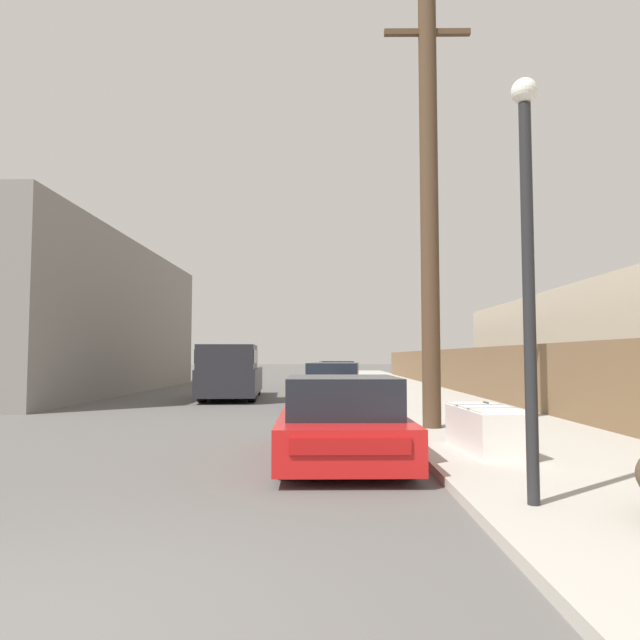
{
  "coord_description": "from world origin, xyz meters",
  "views": [
    {
      "loc": [
        1.79,
        -3.04,
        1.55
      ],
      "look_at": [
        1.69,
        8.33,
        2.27
      ],
      "focal_mm": 32.0,
      "sensor_mm": 36.0,
      "label": 1
    }
  ],
  "objects_px": {
    "parked_sports_car_red": "(341,422)",
    "pickup_truck": "(231,373)",
    "car_parked_mid": "(334,386)",
    "discarded_fridge": "(486,429)",
    "street_lamp": "(528,250)",
    "car_parked_far": "(336,376)",
    "utility_pole": "(429,200)"
  },
  "relations": [
    {
      "from": "car_parked_far",
      "to": "pickup_truck",
      "type": "bearing_deg",
      "value": -123.35
    },
    {
      "from": "pickup_truck",
      "to": "utility_pole",
      "type": "xyz_separation_m",
      "value": [
        5.53,
        -8.98,
        3.79
      ]
    },
    {
      "from": "discarded_fridge",
      "to": "car_parked_mid",
      "type": "relative_size",
      "value": 0.4
    },
    {
      "from": "street_lamp",
      "to": "car_parked_mid",
      "type": "bearing_deg",
      "value": 98.14
    },
    {
      "from": "utility_pole",
      "to": "car_parked_mid",
      "type": "bearing_deg",
      "value": 106.97
    },
    {
      "from": "car_parked_mid",
      "to": "pickup_truck",
      "type": "height_order",
      "value": "pickup_truck"
    },
    {
      "from": "discarded_fridge",
      "to": "parked_sports_car_red",
      "type": "bearing_deg",
      "value": 179.33
    },
    {
      "from": "pickup_truck",
      "to": "car_parked_far",
      "type": "bearing_deg",
      "value": -123.63
    },
    {
      "from": "parked_sports_car_red",
      "to": "car_parked_far",
      "type": "relative_size",
      "value": 0.98
    },
    {
      "from": "parked_sports_car_red",
      "to": "discarded_fridge",
      "type": "bearing_deg",
      "value": 1.35
    },
    {
      "from": "discarded_fridge",
      "to": "parked_sports_car_red",
      "type": "distance_m",
      "value": 2.18
    },
    {
      "from": "discarded_fridge",
      "to": "car_parked_mid",
      "type": "height_order",
      "value": "car_parked_mid"
    },
    {
      "from": "discarded_fridge",
      "to": "car_parked_far",
      "type": "bearing_deg",
      "value": 92.41
    },
    {
      "from": "car_parked_mid",
      "to": "car_parked_far",
      "type": "distance_m",
      "value": 9.75
    },
    {
      "from": "parked_sports_car_red",
      "to": "utility_pole",
      "type": "height_order",
      "value": "utility_pole"
    },
    {
      "from": "discarded_fridge",
      "to": "car_parked_far",
      "type": "xyz_separation_m",
      "value": [
        -1.9,
        18.72,
        0.16
      ]
    },
    {
      "from": "pickup_truck",
      "to": "car_parked_mid",
      "type": "bearing_deg",
      "value": 137.84
    },
    {
      "from": "parked_sports_car_red",
      "to": "car_parked_far",
      "type": "distance_m",
      "value": 18.82
    },
    {
      "from": "parked_sports_car_red",
      "to": "pickup_truck",
      "type": "height_order",
      "value": "pickup_truck"
    },
    {
      "from": "discarded_fridge",
      "to": "parked_sports_car_red",
      "type": "relative_size",
      "value": 0.46
    },
    {
      "from": "discarded_fridge",
      "to": "utility_pole",
      "type": "bearing_deg",
      "value": 92.0
    },
    {
      "from": "street_lamp",
      "to": "discarded_fridge",
      "type": "bearing_deg",
      "value": 82.36
    },
    {
      "from": "pickup_truck",
      "to": "parked_sports_car_red",
      "type": "bearing_deg",
      "value": 102.93
    },
    {
      "from": "parked_sports_car_red",
      "to": "car_parked_far",
      "type": "xyz_separation_m",
      "value": [
        0.28,
        18.82,
        0.05
      ]
    },
    {
      "from": "parked_sports_car_red",
      "to": "pickup_truck",
      "type": "distance_m",
      "value": 12.52
    },
    {
      "from": "discarded_fridge",
      "to": "pickup_truck",
      "type": "relative_size",
      "value": 0.32
    },
    {
      "from": "parked_sports_car_red",
      "to": "pickup_truck",
      "type": "relative_size",
      "value": 0.69
    },
    {
      "from": "parked_sports_car_red",
      "to": "utility_pole",
      "type": "xyz_separation_m",
      "value": [
        1.9,
        2.99,
        4.19
      ]
    },
    {
      "from": "discarded_fridge",
      "to": "street_lamp",
      "type": "distance_m",
      "value": 3.75
    },
    {
      "from": "discarded_fridge",
      "to": "pickup_truck",
      "type": "height_order",
      "value": "pickup_truck"
    },
    {
      "from": "car_parked_mid",
      "to": "pickup_truck",
      "type": "xyz_separation_m",
      "value": [
        -3.68,
        2.9,
        0.33
      ]
    },
    {
      "from": "utility_pole",
      "to": "street_lamp",
      "type": "bearing_deg",
      "value": -91.32
    }
  ]
}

